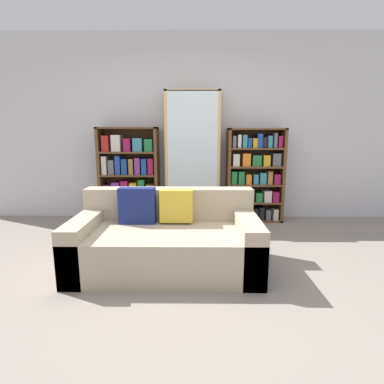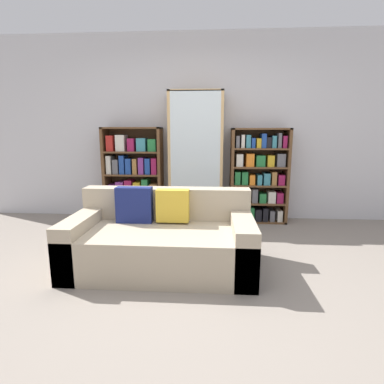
{
  "view_description": "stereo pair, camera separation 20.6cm",
  "coord_description": "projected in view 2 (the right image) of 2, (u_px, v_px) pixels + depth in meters",
  "views": [
    {
      "loc": [
        -0.03,
        -2.32,
        1.28
      ],
      "look_at": [
        -0.06,
        1.19,
        0.59
      ],
      "focal_mm": 28.0,
      "sensor_mm": 36.0,
      "label": 1
    },
    {
      "loc": [
        0.18,
        -2.31,
        1.28
      ],
      "look_at": [
        -0.06,
        1.19,
        0.59
      ],
      "focal_mm": 28.0,
      "sensor_mm": 36.0,
      "label": 2
    }
  ],
  "objects": [
    {
      "name": "ground_plane",
      "position": [
        190.0,
        288.0,
        2.53
      ],
      "size": [
        16.0,
        16.0,
        0.0
      ],
      "primitive_type": "plane",
      "color": "gray"
    },
    {
      "name": "bookshelf_left",
      "position": [
        134.0,
        176.0,
        4.46
      ],
      "size": [
        0.86,
        0.32,
        1.37
      ],
      "color": "brown",
      "rests_on": "ground"
    },
    {
      "name": "wall_back",
      "position": [
        201.0,
        129.0,
        4.46
      ],
      "size": [
        6.85,
        0.06,
        2.7
      ],
      "color": "silver",
      "rests_on": "ground"
    },
    {
      "name": "bookshelf_right",
      "position": [
        259.0,
        177.0,
        4.33
      ],
      "size": [
        0.82,
        0.32,
        1.35
      ],
      "color": "brown",
      "rests_on": "ground"
    },
    {
      "name": "wine_bottle",
      "position": [
        226.0,
        226.0,
        3.76
      ],
      "size": [
        0.09,
        0.09,
        0.33
      ],
      "color": "#192333",
      "rests_on": "ground"
    },
    {
      "name": "display_cabinet",
      "position": [
        196.0,
        158.0,
        4.33
      ],
      "size": [
        0.77,
        0.36,
        1.86
      ],
      "color": "tan",
      "rests_on": "ground"
    },
    {
      "name": "couch",
      "position": [
        162.0,
        240.0,
        2.9
      ],
      "size": [
        1.73,
        0.9,
        0.76
      ],
      "color": "tan",
      "rests_on": "ground"
    }
  ]
}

